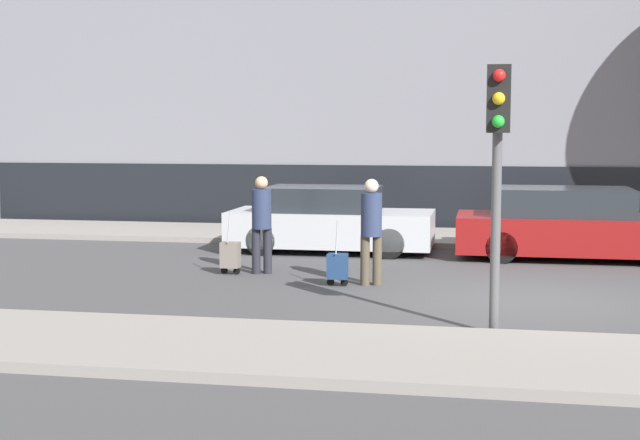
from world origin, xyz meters
TOP-DOWN VIEW (x-y plane):
  - ground_plane at (0.00, 0.00)m, footprint 80.00×80.00m
  - sidewalk_near at (0.00, -3.75)m, footprint 28.00×2.50m
  - sidewalk_far at (0.00, 7.00)m, footprint 28.00×3.00m
  - parked_car_0 at (-3.73, 4.67)m, footprint 4.15×1.79m
  - parked_car_1 at (1.09, 4.53)m, footprint 4.50×1.88m
  - pedestrian_left at (-4.40, 1.69)m, footprint 0.34×0.34m
  - trolley_left at (-4.92, 1.50)m, footprint 0.34×0.29m
  - pedestrian_right at (-2.38, 0.88)m, footprint 0.34×0.34m
  - trolley_right at (-2.90, 0.71)m, footprint 0.34×0.29m
  - traffic_light at (-0.45, -2.37)m, footprint 0.28×0.47m

SIDE VIEW (x-z plane):
  - ground_plane at x=0.00m, z-range 0.00..0.00m
  - sidewalk_near at x=0.00m, z-range 0.00..0.12m
  - sidewalk_far at x=0.00m, z-range 0.00..0.12m
  - trolley_right at x=-2.90m, z-range -0.21..0.85m
  - trolley_left at x=-4.92m, z-range -0.21..0.89m
  - parked_car_0 at x=-3.73m, z-range -0.04..1.30m
  - parked_car_1 at x=1.09m, z-range -0.04..1.34m
  - pedestrian_left at x=-4.40m, z-range 0.12..1.82m
  - pedestrian_right at x=-2.38m, z-range 0.12..1.84m
  - traffic_light at x=-0.45m, z-range 0.71..3.99m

